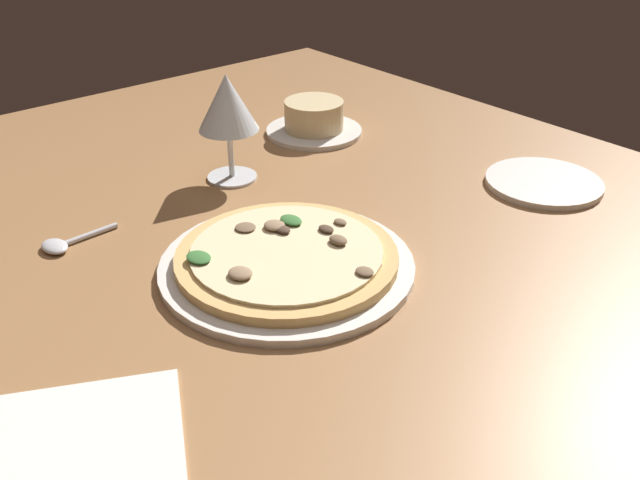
{
  "coord_description": "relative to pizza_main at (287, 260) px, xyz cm",
  "views": [
    {
      "loc": [
        51.8,
        -48.86,
        46.93
      ],
      "look_at": [
        -1.3,
        -3.79,
        7.0
      ],
      "focal_mm": 39.96,
      "sensor_mm": 36.0,
      "label": 1
    }
  ],
  "objects": [
    {
      "name": "dining_table",
      "position": [
        2.64,
        7.58,
        -3.2
      ],
      "size": [
        150.0,
        110.0,
        4.0
      ],
      "primitive_type": "cube",
      "color": "#996B42",
      "rests_on": "ground"
    },
    {
      "name": "pizza_main",
      "position": [
        0.0,
        0.0,
        0.0
      ],
      "size": [
        28.81,
        28.81,
        3.39
      ],
      "color": "silver",
      "rests_on": "dining_table"
    },
    {
      "name": "ramekin_on_saucer",
      "position": [
        -30.13,
        29.19,
        1.11
      ],
      "size": [
        15.68,
        15.68,
        5.54
      ],
      "color": "silver",
      "rests_on": "dining_table"
    },
    {
      "name": "wine_glass_far",
      "position": [
        -24.32,
        9.1,
        9.53
      ],
      "size": [
        8.39,
        8.39,
        15.16
      ],
      "color": "silver",
      "rests_on": "dining_table"
    },
    {
      "name": "side_plate",
      "position": [
        5.88,
        40.98,
        -0.75
      ],
      "size": [
        16.09,
        16.09,
        0.9
      ],
      "primitive_type": "cylinder",
      "color": "silver",
      "rests_on": "dining_table"
    },
    {
      "name": "paper_menu",
      "position": [
        9.29,
        -30.12,
        -1.05
      ],
      "size": [
        21.04,
        23.21,
        0.3
      ],
      "primitive_type": "cube",
      "rotation": [
        0.0,
        0.0,
        -0.47
      ],
      "color": "white",
      "rests_on": "dining_table"
    },
    {
      "name": "spoon",
      "position": [
        -21.19,
        -17.23,
        -0.74
      ],
      "size": [
        4.14,
        9.64,
        1.0
      ],
      "color": "silver",
      "rests_on": "dining_table"
    }
  ]
}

